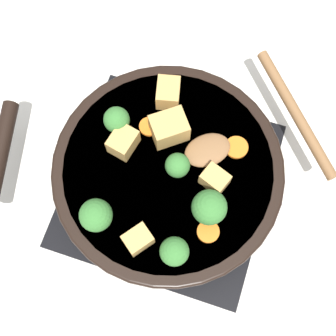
% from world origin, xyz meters
% --- Properties ---
extents(ground_plane, '(2.40, 2.40, 0.00)m').
position_xyz_m(ground_plane, '(0.00, 0.00, 0.00)').
color(ground_plane, white).
extents(front_burner_grate, '(0.31, 0.31, 0.03)m').
position_xyz_m(front_burner_grate, '(0.00, 0.00, 0.01)').
color(front_burner_grate, black).
rests_on(front_burner_grate, ground_plane).
extents(skillet_pan, '(0.44, 0.33, 0.06)m').
position_xyz_m(skillet_pan, '(0.00, 0.00, 0.06)').
color(skillet_pan, black).
rests_on(skillet_pan, front_burner_grate).
extents(wooden_spoon, '(0.23, 0.22, 0.02)m').
position_xyz_m(wooden_spoon, '(-0.10, -0.09, 0.09)').
color(wooden_spoon, brown).
rests_on(wooden_spoon, skillet_pan).
extents(tofu_cube_center_large, '(0.06, 0.06, 0.04)m').
position_xyz_m(tofu_cube_center_large, '(0.02, -0.05, 0.11)').
color(tofu_cube_center_large, tan).
rests_on(tofu_cube_center_large, skillet_pan).
extents(tofu_cube_near_handle, '(0.04, 0.04, 0.03)m').
position_xyz_m(tofu_cube_near_handle, '(-0.07, -0.00, 0.10)').
color(tofu_cube_near_handle, tan).
rests_on(tofu_cube_near_handle, skillet_pan).
extents(tofu_cube_east_chunk, '(0.04, 0.05, 0.03)m').
position_xyz_m(tofu_cube_east_chunk, '(0.01, 0.11, 0.10)').
color(tofu_cube_east_chunk, tan).
rests_on(tofu_cube_east_chunk, skillet_pan).
extents(tofu_cube_west_chunk, '(0.04, 0.05, 0.03)m').
position_xyz_m(tofu_cube_west_chunk, '(0.07, -0.01, 0.10)').
color(tofu_cube_west_chunk, tan).
rests_on(tofu_cube_west_chunk, skillet_pan).
extents(tofu_cube_back_piece, '(0.04, 0.05, 0.03)m').
position_xyz_m(tofu_cube_back_piece, '(0.03, -0.10, 0.10)').
color(tofu_cube_back_piece, tan).
rests_on(tofu_cube_back_piece, skillet_pan).
extents(broccoli_floret_near_spoon, '(0.04, 0.04, 0.05)m').
position_xyz_m(broccoli_floret_near_spoon, '(0.07, 0.10, 0.11)').
color(broccoli_floret_near_spoon, '#709956').
rests_on(broccoli_floret_near_spoon, skillet_pan).
extents(broccoli_floret_center_top, '(0.03, 0.03, 0.04)m').
position_xyz_m(broccoli_floret_center_top, '(-0.01, -0.00, 0.11)').
color(broccoli_floret_center_top, '#709956').
rests_on(broccoli_floret_center_top, skillet_pan).
extents(broccoli_floret_east_rim, '(0.04, 0.04, 0.04)m').
position_xyz_m(broccoli_floret_east_rim, '(0.09, -0.04, 0.11)').
color(broccoli_floret_east_rim, '#709956').
rests_on(broccoli_floret_east_rim, skillet_pan).
extents(broccoli_floret_west_rim, '(0.05, 0.05, 0.05)m').
position_xyz_m(broccoli_floret_west_rim, '(-0.07, 0.04, 0.12)').
color(broccoli_floret_west_rim, '#709956').
rests_on(broccoli_floret_west_rim, skillet_pan).
extents(broccoli_floret_north_edge, '(0.04, 0.04, 0.05)m').
position_xyz_m(broccoli_floret_north_edge, '(-0.05, 0.11, 0.11)').
color(broccoli_floret_north_edge, '#709956').
rests_on(broccoli_floret_north_edge, skillet_pan).
extents(carrot_slice_orange_thin, '(0.03, 0.03, 0.01)m').
position_xyz_m(carrot_slice_orange_thin, '(-0.08, -0.06, 0.09)').
color(carrot_slice_orange_thin, orange).
rests_on(carrot_slice_orange_thin, skillet_pan).
extents(carrot_slice_near_center, '(0.03, 0.03, 0.01)m').
position_xyz_m(carrot_slice_near_center, '(0.05, -0.05, 0.09)').
color(carrot_slice_near_center, orange).
rests_on(carrot_slice_near_center, skillet_pan).
extents(carrot_slice_edge_slice, '(0.03, 0.03, 0.01)m').
position_xyz_m(carrot_slice_edge_slice, '(-0.08, 0.07, 0.09)').
color(carrot_slice_edge_slice, orange).
rests_on(carrot_slice_edge_slice, skillet_pan).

